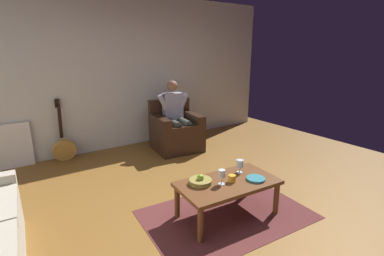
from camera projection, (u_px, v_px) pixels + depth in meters
ground_plane at (220, 207)px, 3.28m from camera, size 7.09×7.09×0.00m
wall_back at (125, 73)px, 5.11m from camera, size 6.31×0.06×2.74m
rug at (227, 214)px, 3.13m from camera, size 1.87×1.31×0.01m
armchair at (176, 132)px, 5.13m from camera, size 0.87×0.86×0.89m
person_seated at (176, 114)px, 5.03m from camera, size 0.62×0.64×1.24m
coffee_table at (228, 186)px, 3.04m from camera, size 1.12×0.66×0.40m
guitar at (64, 148)px, 4.62m from camera, size 0.37×0.26×1.02m
radiator at (13, 146)px, 4.31m from camera, size 0.52×0.06×0.70m
wine_glass_near at (240, 164)px, 3.22m from camera, size 0.08×0.08×0.15m
wine_glass_far at (222, 175)px, 2.94m from camera, size 0.07×0.07×0.16m
fruit_bowl at (201, 181)px, 2.97m from camera, size 0.24×0.24×0.11m
decorative_dish at (256, 179)px, 3.06m from camera, size 0.20×0.20×0.02m
candle_jar at (232, 178)px, 3.01m from camera, size 0.08×0.08×0.08m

